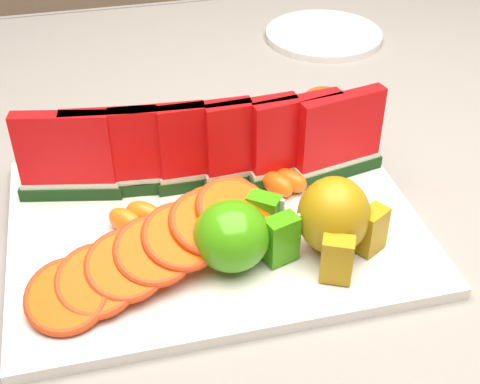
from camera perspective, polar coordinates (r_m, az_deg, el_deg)
name	(u,v)px	position (r m, az deg, el deg)	size (l,w,h in m)	color
table	(235,237)	(0.82, -0.43, -3.87)	(1.40, 0.90, 0.75)	#4B2C1C
tablecloth	(235,197)	(0.78, -0.45, -0.41)	(1.53, 1.03, 0.20)	gray
platter	(215,223)	(0.67, -2.18, -2.68)	(0.40, 0.30, 0.01)	silver
apple_cluster	(239,234)	(0.60, -0.11, -3.63)	(0.10, 0.09, 0.06)	#3B7B1A
pear_cluster	(336,219)	(0.61, 8.20, -2.28)	(0.09, 0.09, 0.08)	#92560D
side_plate	(324,35)	(1.07, 7.16, 13.17)	(0.23, 0.23, 0.01)	silver
watermelon_row	(206,148)	(0.69, -2.95, 3.74)	(0.39, 0.07, 0.10)	#0F3B12
orange_fan_front	(154,251)	(0.59, -7.34, -4.98)	(0.25, 0.14, 0.06)	#C54F00
orange_fan_back	(212,131)	(0.76, -2.42, 5.19)	(0.38, 0.10, 0.05)	#C54F00
tangerine_segments	(213,202)	(0.67, -2.32, -0.83)	(0.22, 0.08, 0.03)	#D86901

